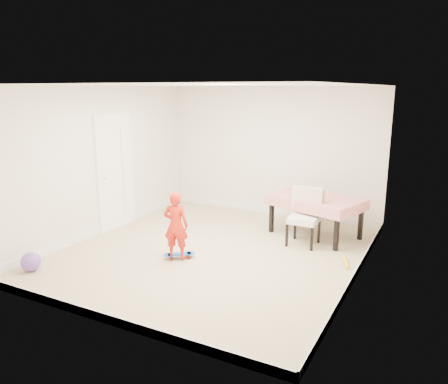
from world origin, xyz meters
The scene contains 17 objects.
ground centered at (0.00, 0.00, 0.00)m, with size 5.00×5.00×0.00m, color tan.
ceiling centered at (0.00, 0.00, 2.58)m, with size 4.50×5.00×0.04m, color white.
wall_back centered at (0.00, 2.48, 1.30)m, with size 4.50×0.04×2.60m, color silver.
wall_front centered at (0.00, -2.48, 1.30)m, with size 4.50×0.04×2.60m, color silver.
wall_left centered at (-2.23, 0.00, 1.30)m, with size 0.04×5.00×2.60m, color silver.
wall_right centered at (2.23, 0.00, 1.30)m, with size 0.04×5.00×2.60m, color silver.
door centered at (-2.22, 0.30, 1.02)m, with size 0.10×0.94×2.11m, color white.
baseboard_back centered at (0.00, 2.49, 0.06)m, with size 4.50×0.02×0.12m, color white.
baseboard_front centered at (0.00, -2.49, 0.06)m, with size 4.50×0.02×0.12m, color white.
baseboard_left centered at (-2.24, 0.00, 0.06)m, with size 0.02×5.00×0.12m, color white.
baseboard_right centered at (2.24, 0.00, 0.06)m, with size 0.02×5.00×0.12m, color white.
dining_table centered at (1.23, 1.52, 0.36)m, with size 1.52×0.96×0.71m, color #B00919, non-canonical shape.
dining_chair centered at (1.19, 0.97, 0.48)m, with size 0.52×0.60×0.95m, color silver, non-canonical shape.
skateboard centered at (-0.31, -0.50, 0.04)m, with size 0.49×0.18×0.07m, color blue, non-canonical shape.
child centered at (-0.32, -0.56, 0.51)m, with size 0.38×0.25×1.03m, color red.
balloon centered at (-1.93, -1.89, 0.14)m, with size 0.28×0.28×0.28m, color #724AB2.
foam_toy centered at (2.02, 0.46, 0.03)m, with size 0.06×0.06×0.40m, color yellow.
Camera 1 is at (3.23, -5.77, 2.54)m, focal length 35.00 mm.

